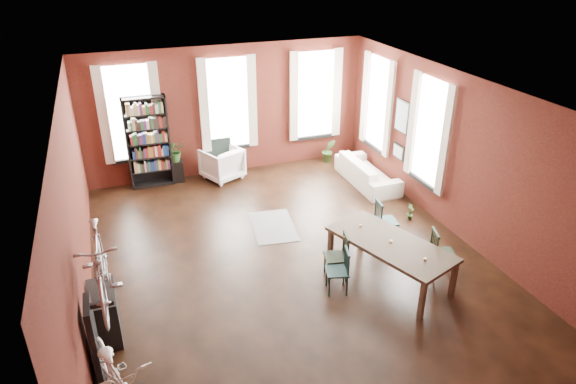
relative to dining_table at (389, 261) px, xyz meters
name	(u,v)px	position (x,y,z in m)	size (l,w,h in m)	color
room	(292,142)	(-1.18, 1.68, 1.76)	(9.00, 9.04, 3.22)	black
dining_table	(389,261)	(0.00, 0.00, 0.00)	(1.00, 2.20, 0.75)	#4D3D2E
dining_chair_a	(337,271)	(-1.00, -0.01, 0.02)	(0.37, 0.37, 0.80)	#173434
dining_chair_b	(336,257)	(-0.85, 0.36, 0.05)	(0.39, 0.39, 0.84)	black
dining_chair_c	(443,254)	(0.94, -0.23, 0.07)	(0.41, 0.41, 0.90)	black
dining_chair_d	(386,221)	(0.59, 1.15, 0.06)	(0.41, 0.41, 0.88)	#1A3A3A
bookshelf	(148,142)	(-3.43, 5.36, 0.72)	(1.00, 0.32, 2.20)	black
white_armchair	(222,162)	(-1.75, 5.16, 0.06)	(0.85, 0.80, 0.88)	white
cream_sofa	(368,168)	(1.52, 3.66, 0.03)	(2.08, 0.61, 0.81)	beige
striped_rug	(273,226)	(-1.32, 2.42, -0.37)	(0.86, 1.37, 0.01)	black
bike_wall_rack	(95,344)	(-4.83, -0.74, 0.27)	(0.16, 0.60, 1.30)	black
console_table	(105,314)	(-4.71, 0.16, 0.02)	(0.40, 0.80, 0.80)	black
plant_stand	(178,171)	(-2.81, 5.36, -0.10)	(0.27, 0.27, 0.54)	black
plant_by_sofa	(328,157)	(1.17, 5.22, -0.23)	(0.36, 0.64, 0.29)	#325622
plant_small	(410,217)	(1.52, 1.71, -0.31)	(0.20, 0.38, 0.14)	#2F5120
bicycle_floor	(112,351)	(-4.59, -1.40, 0.67)	(0.61, 0.92, 1.76)	silver
bicycle_hung	(96,244)	(-4.58, -0.74, 1.76)	(0.47, 1.00, 1.66)	#A5A8AD
plant_on_stand	(175,153)	(-2.84, 5.35, 0.38)	(0.49, 0.54, 0.42)	#2B5321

